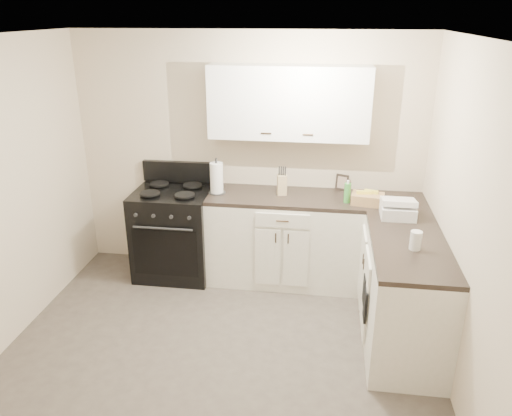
# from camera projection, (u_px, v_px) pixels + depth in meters

# --- Properties ---
(floor) EXTENTS (3.60, 3.60, 0.00)m
(floor) POSITION_uv_depth(u_px,v_px,m) (214.00, 367.00, 4.00)
(floor) COLOR #473F38
(floor) RESTS_ON ground
(ceiling) EXTENTS (3.60, 3.60, 0.00)m
(ceiling) POSITION_uv_depth(u_px,v_px,m) (202.00, 39.00, 3.08)
(ceiling) COLOR white
(ceiling) RESTS_ON wall_back
(wall_back) EXTENTS (3.60, 0.00, 3.60)m
(wall_back) POSITION_uv_depth(u_px,v_px,m) (248.00, 156.00, 5.20)
(wall_back) COLOR beige
(wall_back) RESTS_ON ground
(wall_right) EXTENTS (0.00, 3.60, 3.60)m
(wall_right) POSITION_uv_depth(u_px,v_px,m) (474.00, 239.00, 3.31)
(wall_right) COLOR beige
(wall_right) RESTS_ON ground
(wall_front) EXTENTS (3.60, 0.00, 3.60)m
(wall_front) POSITION_uv_depth(u_px,v_px,m) (102.00, 412.00, 1.88)
(wall_front) COLOR beige
(wall_front) RESTS_ON ground
(base_cabinets_back) EXTENTS (1.55, 0.60, 0.90)m
(base_cabinets_back) POSITION_uv_depth(u_px,v_px,m) (284.00, 240.00, 5.16)
(base_cabinets_back) COLOR white
(base_cabinets_back) RESTS_ON floor
(base_cabinets_right) EXTENTS (0.60, 1.90, 0.90)m
(base_cabinets_right) POSITION_uv_depth(u_px,v_px,m) (399.00, 278.00, 4.42)
(base_cabinets_right) COLOR white
(base_cabinets_right) RESTS_ON floor
(countertop_back) EXTENTS (1.55, 0.60, 0.04)m
(countertop_back) POSITION_uv_depth(u_px,v_px,m) (285.00, 198.00, 4.99)
(countertop_back) COLOR black
(countertop_back) RESTS_ON base_cabinets_back
(countertop_right) EXTENTS (0.60, 1.90, 0.04)m
(countertop_right) POSITION_uv_depth(u_px,v_px,m) (405.00, 230.00, 4.25)
(countertop_right) COLOR black
(countertop_right) RESTS_ON base_cabinets_right
(upper_cabinets) EXTENTS (1.55, 0.30, 0.70)m
(upper_cabinets) POSITION_uv_depth(u_px,v_px,m) (289.00, 102.00, 4.79)
(upper_cabinets) COLOR white
(upper_cabinets) RESTS_ON wall_back
(stove) EXTENTS (0.78, 0.67, 0.95)m
(stove) POSITION_uv_depth(u_px,v_px,m) (175.00, 234.00, 5.29)
(stove) COLOR black
(stove) RESTS_ON floor
(knife_block) EXTENTS (0.11, 0.10, 0.20)m
(knife_block) POSITION_uv_depth(u_px,v_px,m) (282.00, 185.00, 4.98)
(knife_block) COLOR #D0B880
(knife_block) RESTS_ON countertop_back
(paper_towel) EXTENTS (0.16, 0.16, 0.31)m
(paper_towel) POSITION_uv_depth(u_px,v_px,m) (217.00, 178.00, 5.00)
(paper_towel) COLOR white
(paper_towel) RESTS_ON countertop_back
(soap_bottle) EXTENTS (0.07, 0.07, 0.19)m
(soap_bottle) POSITION_uv_depth(u_px,v_px,m) (347.00, 193.00, 4.78)
(soap_bottle) COLOR green
(soap_bottle) RESTS_ON countertop_back
(picture_frame) EXTENTS (0.14, 0.09, 0.16)m
(picture_frame) POSITION_uv_depth(u_px,v_px,m) (342.00, 182.00, 5.12)
(picture_frame) COLOR black
(picture_frame) RESTS_ON countertop_back
(wicker_basket) EXTENTS (0.33, 0.24, 0.10)m
(wicker_basket) POSITION_uv_depth(u_px,v_px,m) (368.00, 199.00, 4.75)
(wicker_basket) COLOR tan
(wicker_basket) RESTS_ON countertop_right
(countertop_grill) EXTENTS (0.30, 0.28, 0.11)m
(countertop_grill) POSITION_uv_depth(u_px,v_px,m) (398.00, 211.00, 4.45)
(countertop_grill) COLOR white
(countertop_grill) RESTS_ON countertop_right
(glass_jar) EXTENTS (0.11, 0.11, 0.15)m
(glass_jar) POSITION_uv_depth(u_px,v_px,m) (416.00, 240.00, 3.84)
(glass_jar) COLOR silver
(glass_jar) RESTS_ON countertop_right
(oven_mitt_near) EXTENTS (0.02, 0.16, 0.27)m
(oven_mitt_near) POSITION_uv_depth(u_px,v_px,m) (365.00, 305.00, 4.03)
(oven_mitt_near) COLOR black
(oven_mitt_near) RESTS_ON base_cabinets_right
(oven_mitt_far) EXTENTS (0.02, 0.14, 0.24)m
(oven_mitt_far) POSITION_uv_depth(u_px,v_px,m) (364.00, 290.00, 4.16)
(oven_mitt_far) COLOR black
(oven_mitt_far) RESTS_ON base_cabinets_right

